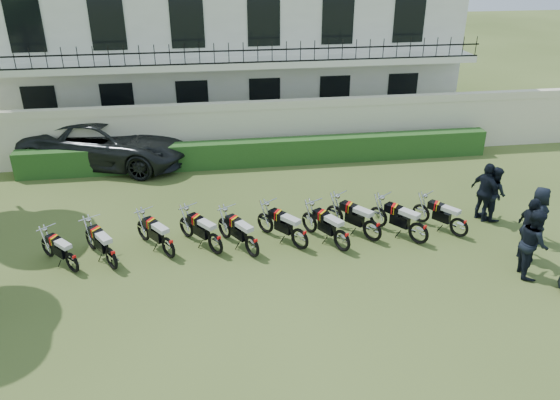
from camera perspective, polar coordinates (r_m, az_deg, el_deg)
The scene contains 20 objects.
ground at distance 14.76m, azimuth -2.71°, elevation -7.09°, with size 100.00×100.00×0.00m, color #3B4C1E.
perimeter_wall at distance 21.48m, azimuth -4.96°, elevation 7.24°, with size 30.00×0.35×2.30m.
hedge at distance 21.04m, azimuth -2.01°, elevation 4.96°, with size 18.00×0.60×1.00m, color #214619.
building at distance 26.66m, azimuth -6.06°, elevation 16.52°, with size 20.40×9.60×7.40m.
motorcycle_0 at distance 15.31m, azimuth -20.96°, elevation -5.68°, with size 1.27×1.39×0.98m.
motorcycle_1 at distance 15.09m, azimuth -17.26°, elevation -5.37°, with size 1.12×1.72×1.07m.
motorcycle_2 at distance 15.21m, azimuth -11.63°, elevation -4.40°, with size 1.18×1.64×1.06m.
motorcycle_3 at distance 15.17m, azimuth -6.79°, elevation -4.06°, with size 1.25×1.65×1.08m.
motorcycle_4 at distance 14.97m, azimuth -2.95°, elevation -4.35°, with size 1.09×1.74×1.07m.
motorcycle_5 at distance 15.30m, azimuth 2.09°, elevation -3.57°, with size 1.31×1.64×1.09m.
motorcycle_6 at distance 15.30m, azimuth 6.52°, elevation -3.73°, with size 1.10×1.79×1.10m.
motorcycle_7 at distance 15.91m, azimuth 9.66°, elevation -2.68°, with size 1.33×1.68×1.12m.
motorcycle_8 at distance 16.05m, azimuth 14.34°, elevation -2.87°, with size 1.31×1.72×1.13m.
motorcycle_9 at distance 16.77m, azimuth 18.27°, elevation -2.29°, with size 1.19×1.56×1.02m.
suv at distance 22.03m, azimuth -17.59°, elevation 5.81°, with size 2.95×6.41×1.78m, color black.
officer_1 at distance 15.46m, azimuth 24.92°, elevation -4.08°, with size 0.91×0.71×1.86m, color black.
officer_2 at distance 16.09m, azimuth 24.59°, elevation -2.86°, with size 1.08×0.45×1.84m, color black.
officer_3 at distance 17.22m, azimuth 25.32°, elevation -1.40°, with size 0.83×0.54×1.70m, color black.
officer_4 at distance 18.12m, azimuth 21.42°, elevation 0.70°, with size 0.83×0.65×1.71m, color black.
officer_5 at distance 17.86m, azimuth 20.68°, elevation 0.77°, with size 1.10×0.46×1.88m, color black.
Camera 1 is at (-1.09, -12.32, 8.06)m, focal length 35.00 mm.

